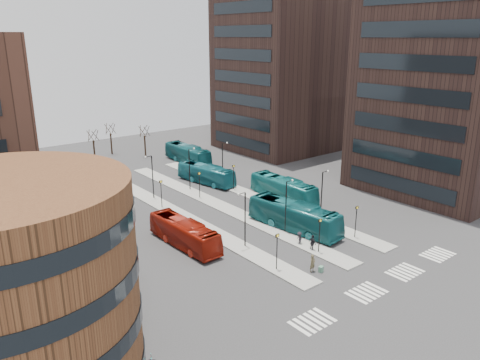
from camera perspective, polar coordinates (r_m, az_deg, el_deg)
ground at (r=42.89m, az=20.40°, el=-14.42°), size 160.00×160.00×0.00m
island_left at (r=59.47m, az=-7.23°, el=-4.31°), size 2.50×45.00×0.15m
island_mid at (r=62.58m, az=-2.56°, el=-3.07°), size 2.50×45.00×0.15m
island_right at (r=66.09m, az=1.63°, el=-1.95°), size 2.50×45.00×0.15m
suitcase at (r=46.30m, az=9.84°, el=-10.66°), size 0.55×0.49×0.58m
red_bus at (r=50.80m, az=-6.81°, el=-6.44°), size 2.75×10.58×2.93m
teal_bus_a at (r=54.74m, az=6.62°, el=-4.41°), size 4.11×12.32×3.37m
teal_bus_b at (r=71.77m, az=-4.15°, el=0.73°), size 4.15×10.74×2.92m
teal_bus_c at (r=64.67m, az=5.31°, el=-1.06°), size 2.81×11.28×3.13m
teal_bus_d at (r=83.76m, az=-6.41°, el=3.18°), size 2.94×11.67×3.24m
traveller at (r=45.93m, az=8.84°, el=-9.99°), size 0.66×0.44×1.78m
commuter_a at (r=49.60m, az=-3.07°, el=-7.65°), size 1.09×1.00×1.82m
commuter_b at (r=50.14m, az=8.82°, el=-7.59°), size 0.53×1.07×1.76m
commuter_c at (r=51.42m, az=7.25°, el=-7.05°), size 0.86×1.08×1.47m
bicycle_far at (r=36.38m, az=-13.39°, el=-19.13°), size 1.77×1.07×0.88m
crosswalk_stripes at (r=45.96m, az=17.24°, el=-11.84°), size 22.35×2.40×0.01m
round_building at (r=31.46m, az=-26.28°, el=-12.65°), size 15.16×15.16×14.00m
tower_near at (r=73.07m, az=24.09°, el=10.44°), size 20.12×20.00×30.00m
tower_far at (r=93.63m, az=5.02°, el=12.99°), size 20.12×20.00×30.00m
sign_poles at (r=56.38m, az=1.31°, el=-2.85°), size 12.45×22.12×3.65m
lamp_posts at (r=60.30m, az=-0.99°, el=-0.33°), size 14.04×20.24×6.12m
bare_trees at (r=89.56m, az=-14.78°, el=4.35°), size 10.97×8.14×5.90m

